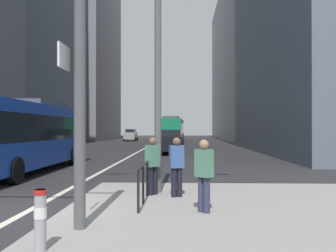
# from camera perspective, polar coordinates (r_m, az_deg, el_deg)

# --- Properties ---
(ground_plane) EXTENTS (160.00, 160.00, 0.00)m
(ground_plane) POSITION_cam_1_polar(r_m,az_deg,el_deg) (29.06, -5.36, -4.41)
(ground_plane) COLOR #28282B
(median_island) EXTENTS (9.00, 10.00, 0.15)m
(median_island) POSITION_cam_1_polar(r_m,az_deg,el_deg) (8.18, 14.78, -14.22)
(median_island) COLOR gray
(median_island) RESTS_ON ground
(lane_centre_line) EXTENTS (0.20, 80.00, 0.01)m
(lane_centre_line) POSITION_cam_1_polar(r_m,az_deg,el_deg) (38.98, -3.44, -3.38)
(lane_centre_line) COLOR beige
(lane_centre_line) RESTS_ON ground
(office_tower_left_far) EXTENTS (12.97, 23.47, 33.28)m
(office_tower_left_far) POSITION_cam_1_polar(r_m,az_deg,el_deg) (72.65, -14.00, 11.21)
(office_tower_left_far) COLOR gray
(office_tower_left_far) RESTS_ON ground
(office_tower_right_far) EXTENTS (10.58, 22.36, 30.05)m
(office_tower_right_far) POSITION_cam_1_polar(r_m,az_deg,el_deg) (86.43, 11.00, 8.25)
(office_tower_right_far) COLOR gray
(office_tower_right_far) RESTS_ON ground
(city_bus_blue_oncoming) EXTENTS (2.75, 11.28, 3.40)m
(city_bus_blue_oncoming) POSITION_cam_1_polar(r_m,az_deg,el_deg) (18.23, -21.28, -0.99)
(city_bus_blue_oncoming) COLOR #14389E
(city_bus_blue_oncoming) RESTS_ON ground
(city_bus_red_receding) EXTENTS (2.91, 11.34, 3.40)m
(city_bus_red_receding) POSITION_cam_1_polar(r_m,az_deg,el_deg) (43.36, 0.60, -0.66)
(city_bus_red_receding) COLOR #198456
(city_bus_red_receding) RESTS_ON ground
(city_bus_red_distant) EXTENTS (2.75, 11.72, 3.40)m
(city_bus_red_distant) POSITION_cam_1_polar(r_m,az_deg,el_deg) (61.09, 1.22, -0.59)
(city_bus_red_distant) COLOR red
(city_bus_red_distant) RESTS_ON ground
(car_oncoming_mid) EXTENTS (2.04, 4.17, 1.94)m
(car_oncoming_mid) POSITION_cam_1_polar(r_m,az_deg,el_deg) (60.96, -5.78, -1.38)
(car_oncoming_mid) COLOR #B2A899
(car_oncoming_mid) RESTS_ON ground
(car_receding_near) EXTENTS (2.11, 4.61, 1.94)m
(car_receding_near) POSITION_cam_1_polar(r_m,az_deg,el_deg) (32.96, 0.01, -2.21)
(car_receding_near) COLOR silver
(car_receding_near) RESTS_ON ground
(car_receding_far) EXTENTS (2.13, 4.55, 1.94)m
(car_receding_far) POSITION_cam_1_polar(r_m,az_deg,el_deg) (29.27, 0.58, -2.44)
(car_receding_far) COLOR black
(car_receding_far) RESTS_ON ground
(street_lamp_post) EXTENTS (5.50, 0.32, 8.00)m
(street_lamp_post) POSITION_cam_1_polar(r_m,az_deg,el_deg) (11.32, -1.57, 16.29)
(street_lamp_post) COLOR #56565B
(street_lamp_post) RESTS_ON median_island
(bollard_left) EXTENTS (0.20, 0.20, 0.95)m
(bollard_left) POSITION_cam_1_polar(r_m,az_deg,el_deg) (6.14, -19.15, -13.14)
(bollard_left) COLOR #99999E
(bollard_left) RESTS_ON median_island
(pedestrian_railing) EXTENTS (0.06, 3.15, 0.98)m
(pedestrian_railing) POSITION_cam_1_polar(r_m,az_deg,el_deg) (9.83, -3.55, -7.37)
(pedestrian_railing) COLOR black
(pedestrian_railing) RESTS_ON median_island
(pedestrian_waiting) EXTENTS (0.44, 0.44, 1.63)m
(pedestrian_waiting) POSITION_cam_1_polar(r_m,az_deg,el_deg) (8.36, 5.59, -7.13)
(pedestrian_waiting) COLOR #2D334C
(pedestrian_waiting) RESTS_ON median_island
(pedestrian_walking) EXTENTS (0.44, 0.44, 1.63)m
(pedestrian_walking) POSITION_cam_1_polar(r_m,az_deg,el_deg) (10.52, -2.40, -5.74)
(pedestrian_walking) COLOR black
(pedestrian_walking) RESTS_ON median_island
(pedestrian_far) EXTENTS (0.43, 0.33, 1.64)m
(pedestrian_far) POSITION_cam_1_polar(r_m,az_deg,el_deg) (10.20, 1.35, -5.90)
(pedestrian_far) COLOR black
(pedestrian_far) RESTS_ON median_island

